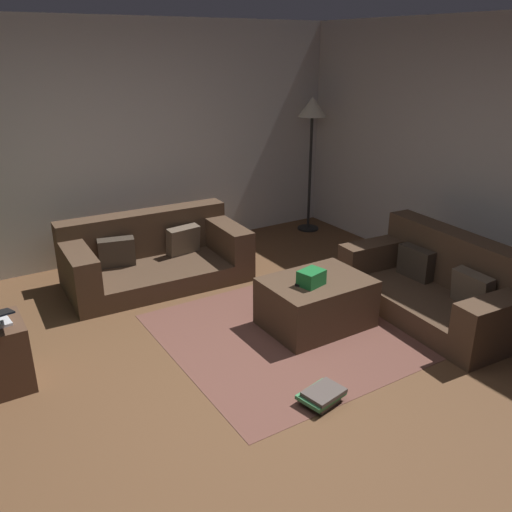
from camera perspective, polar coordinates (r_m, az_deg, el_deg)
ground_plane at (r=3.86m, az=-2.27°, el=-15.12°), size 6.40×6.40×0.00m
rear_partition at (r=6.11m, az=-17.64°, el=11.16°), size 6.40×0.12×2.60m
couch_left at (r=5.66m, az=-10.98°, el=0.02°), size 1.85×1.02×0.68m
couch_right at (r=5.14m, az=19.14°, el=-2.98°), size 0.99×1.75×0.72m
ottoman at (r=4.69m, az=6.46°, el=-4.98°), size 0.89×0.65×0.44m
gift_box at (r=4.47m, az=5.95°, el=-2.33°), size 0.24×0.21×0.13m
tv_remote at (r=4.45m, az=5.25°, el=-3.20°), size 0.12×0.16×0.02m
book_stack at (r=3.82m, az=7.05°, el=-14.66°), size 0.34×0.28×0.11m
corner_lamp at (r=6.89m, az=6.04°, el=14.55°), size 0.36×0.36×1.72m
area_rug at (r=4.79m, az=6.35°, el=-7.27°), size 2.60×2.00×0.01m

